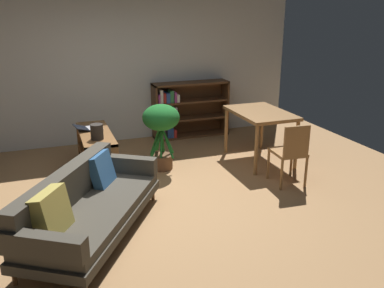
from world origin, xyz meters
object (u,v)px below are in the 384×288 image
(fabric_couch, at_px, (86,204))
(open_laptop, at_px, (89,128))
(potted_floor_plant, at_px, (161,125))
(dining_chair_near, at_px, (291,151))
(bookshelf, at_px, (184,110))
(dining_table, at_px, (260,117))
(media_console, at_px, (97,153))
(desk_speaker, at_px, (97,132))

(fabric_couch, height_order, open_laptop, fabric_couch)
(potted_floor_plant, height_order, dining_chair_near, potted_floor_plant)
(dining_chair_near, relative_size, bookshelf, 0.62)
(dining_table, bearing_deg, bookshelf, 112.69)
(dining_table, bearing_deg, potted_floor_plant, 173.34)
(media_console, bearing_deg, dining_table, -9.24)
(dining_table, relative_size, dining_chair_near, 1.30)
(media_console, distance_m, dining_chair_near, 2.80)
(media_console, xyz_separation_m, potted_floor_plant, (0.94, -0.22, 0.39))
(potted_floor_plant, height_order, dining_table, potted_floor_plant)
(media_console, relative_size, dining_table, 1.13)
(dining_chair_near, bearing_deg, dining_table, 85.91)
(media_console, relative_size, desk_speaker, 6.16)
(fabric_couch, relative_size, media_console, 1.65)
(potted_floor_plant, bearing_deg, open_laptop, 157.08)
(open_laptop, xyz_separation_m, dining_table, (2.55, -0.60, 0.08))
(open_laptop, relative_size, potted_floor_plant, 0.44)
(fabric_couch, height_order, potted_floor_plant, potted_floor_plant)
(dining_table, xyz_separation_m, bookshelf, (-0.69, 1.65, -0.21))
(potted_floor_plant, xyz_separation_m, dining_table, (1.55, -0.18, 0.03))
(dining_chair_near, bearing_deg, open_laptop, 147.23)
(desk_speaker, relative_size, bookshelf, 0.15)
(open_laptop, height_order, bookshelf, bookshelf)
(fabric_couch, distance_m, media_console, 1.82)
(fabric_couch, xyz_separation_m, open_laptop, (0.28, 1.99, 0.27))
(open_laptop, relative_size, dining_chair_near, 0.49)
(potted_floor_plant, relative_size, dining_chair_near, 1.13)
(bookshelf, bearing_deg, desk_speaker, -138.76)
(desk_speaker, relative_size, potted_floor_plant, 0.21)
(dining_table, height_order, bookshelf, bookshelf)
(fabric_couch, distance_m, dining_chair_near, 2.78)
(dining_chair_near, distance_m, bookshelf, 2.72)
(desk_speaker, bearing_deg, open_laptop, 95.06)
(open_laptop, bearing_deg, potted_floor_plant, -22.92)
(potted_floor_plant, bearing_deg, bookshelf, 59.69)
(dining_table, distance_m, dining_chair_near, 1.02)
(potted_floor_plant, xyz_separation_m, bookshelf, (0.86, 1.47, -0.18))
(media_console, distance_m, potted_floor_plant, 1.04)
(open_laptop, relative_size, bookshelf, 0.30)
(fabric_couch, xyz_separation_m, dining_chair_near, (2.75, 0.39, 0.14))
(fabric_couch, height_order, bookshelf, bookshelf)
(desk_speaker, relative_size, dining_table, 0.18)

